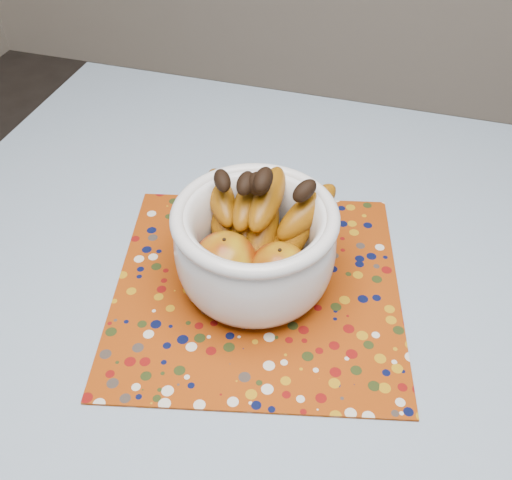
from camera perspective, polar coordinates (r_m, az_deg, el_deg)
table at (r=0.88m, az=3.19°, el=-13.52°), size 1.20×1.20×0.75m
tablecloth at (r=0.82m, az=3.41°, el=-10.36°), size 1.32×1.32×0.01m
placemat at (r=0.88m, az=0.12°, el=-4.52°), size 0.50×0.50×0.00m
fruit_bowl at (r=0.83m, az=-0.06°, el=0.35°), size 0.27×0.24×0.19m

